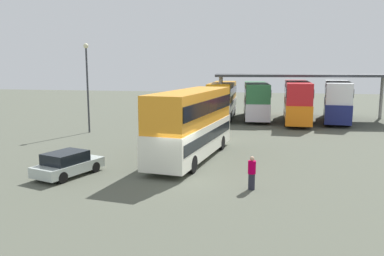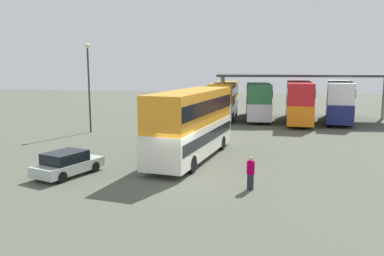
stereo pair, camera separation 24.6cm
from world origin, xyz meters
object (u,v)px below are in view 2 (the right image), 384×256
Objects in this scene: lamppost_tall at (89,77)px; double_decker_main at (192,122)px; double_decker_near_canopy at (224,99)px; pedestrian_waiting at (251,173)px; double_decker_far_right at (299,100)px; double_decker_end_of_row at (339,100)px; parked_hatchback at (67,164)px; double_decker_mid_row at (258,99)px.

double_decker_main is at bearing -35.76° from lamppost_tall.
pedestrian_waiting is (4.63, -25.81, -1.43)m from double_decker_near_canopy.
double_decker_main is 1.36× the size of lamppost_tall.
double_decker_far_right is 1.05× the size of double_decker_end_of_row.
lamppost_tall is (-18.73, -10.62, 2.60)m from double_decker_far_right.
pedestrian_waiting is at bearing -171.35° from double_decker_near_canopy.
double_decker_near_canopy is at bearing 8.74° from double_decker_main.
double_decker_main reaches higher than double_decker_end_of_row.
lamppost_tall reaches higher than double_decker_end_of_row.
double_decker_main is 2.56× the size of parked_hatchback.
pedestrian_waiting reaches higher than parked_hatchback.
double_decker_mid_row is (3.26, 20.25, -0.17)m from double_decker_main.
double_decker_near_canopy is 16.29m from lamppost_tall.
lamppost_tall reaches higher than double_decker_far_right.
parked_hatchback is at bearing 155.69° from double_decker_mid_row.
double_decker_far_right is 24.64m from pedestrian_waiting.
double_decker_near_canopy is at bearing -59.30° from pedestrian_waiting.
lamppost_tall reaches higher than double_decker_near_canopy.
double_decker_mid_row is (9.08, 25.57, 1.56)m from parked_hatchback.
double_decker_main is 20.51m from double_decker_mid_row.
parked_hatchback is at bearing -68.36° from lamppost_tall.
lamppost_tall reaches higher than parked_hatchback.
double_decker_near_canopy is at bearing 5.87° from parked_hatchback.
lamppost_tall reaches higher than double_decker_mid_row.
double_decker_end_of_row is (17.72, 25.29, 1.68)m from parked_hatchback.
double_decker_end_of_row is (8.64, -0.29, 0.12)m from double_decker_mid_row.
double_decker_end_of_row is 1.39× the size of lamppost_tall.
parked_hatchback is 0.40× the size of double_decker_near_canopy.
pedestrian_waiting is at bearing 169.87° from double_decker_end_of_row.
parked_hatchback is at bearing 18.22° from pedestrian_waiting.
double_decker_near_canopy is 0.91× the size of double_decker_far_right.
lamppost_tall is at bearing 124.25° from double_decker_end_of_row.
double_decker_end_of_row is 26.06m from lamppost_tall.
parked_hatchback is (-5.82, -5.32, -1.73)m from double_decker_main.
double_decker_near_canopy is 8.29m from double_decker_far_right.
lamppost_tall is (-10.57, -12.09, 2.72)m from double_decker_near_canopy.
double_decker_main is 7.22m from pedestrian_waiting.
double_decker_end_of_row is at bearing -23.57° from double_decker_main.
double_decker_mid_row is at bearing -67.62° from pedestrian_waiting.
double_decker_end_of_row is at bearing -86.36° from pedestrian_waiting.
lamppost_tall reaches higher than double_decker_main.
double_decker_mid_row is at bearing -1.91° from parked_hatchback.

